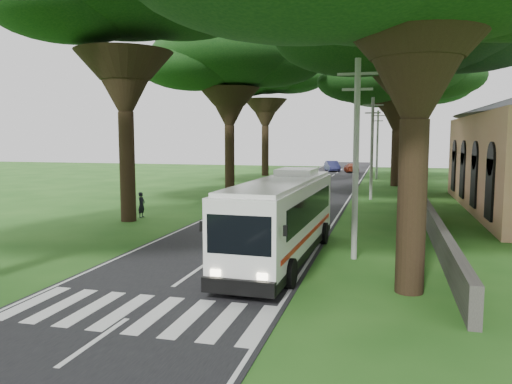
{
  "coord_description": "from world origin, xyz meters",
  "views": [
    {
      "loc": [
        6.73,
        -14.23,
        4.94
      ],
      "look_at": [
        0.4,
        9.72,
        2.2
      ],
      "focal_mm": 35.0,
      "sensor_mm": 36.0,
      "label": 1
    }
  ],
  "objects_px": {
    "pole_near": "(356,156)",
    "distant_car_a": "(296,176)",
    "distant_car_b": "(332,166)",
    "pedestrian": "(142,205)",
    "pole_mid": "(372,147)",
    "pole_far": "(377,143)",
    "distant_car_c": "(351,168)",
    "coach_bus": "(282,217)"
  },
  "relations": [
    {
      "from": "pole_mid",
      "to": "distant_car_a",
      "type": "bearing_deg",
      "value": 122.93
    },
    {
      "from": "distant_car_a",
      "to": "distant_car_b",
      "type": "distance_m",
      "value": 18.96
    },
    {
      "from": "pedestrian",
      "to": "distant_car_c",
      "type": "bearing_deg",
      "value": -7.18
    },
    {
      "from": "pole_mid",
      "to": "distant_car_b",
      "type": "xyz_separation_m",
      "value": [
        -6.47,
        31.8,
        -3.41
      ]
    },
    {
      "from": "pole_near",
      "to": "distant_car_a",
      "type": "bearing_deg",
      "value": 104.27
    },
    {
      "from": "pole_mid",
      "to": "distant_car_a",
      "type": "distance_m",
      "value": 15.8
    },
    {
      "from": "pole_near",
      "to": "distant_car_a",
      "type": "height_order",
      "value": "pole_near"
    },
    {
      "from": "distant_car_b",
      "to": "distant_car_c",
      "type": "height_order",
      "value": "distant_car_b"
    },
    {
      "from": "pole_mid",
      "to": "distant_car_b",
      "type": "height_order",
      "value": "pole_mid"
    },
    {
      "from": "distant_car_b",
      "to": "distant_car_c",
      "type": "bearing_deg",
      "value": -41.09
    },
    {
      "from": "coach_bus",
      "to": "distant_car_c",
      "type": "height_order",
      "value": "coach_bus"
    },
    {
      "from": "pole_mid",
      "to": "distant_car_b",
      "type": "relative_size",
      "value": 1.77
    },
    {
      "from": "pole_mid",
      "to": "pole_far",
      "type": "relative_size",
      "value": 1.0
    },
    {
      "from": "coach_bus",
      "to": "pedestrian",
      "type": "xyz_separation_m",
      "value": [
        -10.54,
        8.15,
        -0.96
      ]
    },
    {
      "from": "pole_far",
      "to": "pedestrian",
      "type": "distance_m",
      "value": 35.46
    },
    {
      "from": "distant_car_b",
      "to": "pedestrian",
      "type": "distance_m",
      "value": 45.01
    },
    {
      "from": "pole_mid",
      "to": "distant_car_b",
      "type": "bearing_deg",
      "value": 101.5
    },
    {
      "from": "pole_near",
      "to": "pedestrian",
      "type": "bearing_deg",
      "value": 151.26
    },
    {
      "from": "pole_near",
      "to": "coach_bus",
      "type": "relative_size",
      "value": 0.72
    },
    {
      "from": "distant_car_b",
      "to": "distant_car_c",
      "type": "distance_m",
      "value": 3.08
    },
    {
      "from": "coach_bus",
      "to": "distant_car_a",
      "type": "bearing_deg",
      "value": 101.11
    },
    {
      "from": "pole_mid",
      "to": "pedestrian",
      "type": "xyz_separation_m",
      "value": [
        -13.34,
        -12.68,
        -3.4
      ]
    },
    {
      "from": "distant_car_a",
      "to": "pedestrian",
      "type": "distance_m",
      "value": 26.09
    },
    {
      "from": "pole_mid",
      "to": "pedestrian",
      "type": "bearing_deg",
      "value": -136.44
    },
    {
      "from": "distant_car_a",
      "to": "pedestrian",
      "type": "height_order",
      "value": "pedestrian"
    },
    {
      "from": "pole_far",
      "to": "pole_near",
      "type": "bearing_deg",
      "value": -90.0
    },
    {
      "from": "coach_bus",
      "to": "pedestrian",
      "type": "distance_m",
      "value": 13.36
    },
    {
      "from": "pole_far",
      "to": "distant_car_b",
      "type": "distance_m",
      "value": 13.88
    },
    {
      "from": "distant_car_b",
      "to": "pedestrian",
      "type": "bearing_deg",
      "value": -116.03
    },
    {
      "from": "pole_near",
      "to": "pedestrian",
      "type": "xyz_separation_m",
      "value": [
        -13.34,
        7.32,
        -3.4
      ]
    },
    {
      "from": "distant_car_a",
      "to": "pedestrian",
      "type": "relative_size",
      "value": 2.47
    },
    {
      "from": "distant_car_c",
      "to": "distant_car_a",
      "type": "bearing_deg",
      "value": 64.82
    },
    {
      "from": "pole_far",
      "to": "distant_car_b",
      "type": "relative_size",
      "value": 1.77
    },
    {
      "from": "coach_bus",
      "to": "distant_car_b",
      "type": "distance_m",
      "value": 52.77
    },
    {
      "from": "pole_near",
      "to": "distant_car_b",
      "type": "distance_m",
      "value": 52.31
    },
    {
      "from": "coach_bus",
      "to": "pedestrian",
      "type": "height_order",
      "value": "coach_bus"
    },
    {
      "from": "distant_car_a",
      "to": "distant_car_b",
      "type": "xyz_separation_m",
      "value": [
        1.91,
        18.87,
        0.08
      ]
    },
    {
      "from": "pole_far",
      "to": "pedestrian",
      "type": "bearing_deg",
      "value": -112.2
    },
    {
      "from": "pole_far",
      "to": "distant_car_c",
      "type": "bearing_deg",
      "value": 109.1
    },
    {
      "from": "pole_mid",
      "to": "pole_far",
      "type": "bearing_deg",
      "value": 90.0
    },
    {
      "from": "coach_bus",
      "to": "distant_car_b",
      "type": "bearing_deg",
      "value": 95.72
    },
    {
      "from": "pole_near",
      "to": "distant_car_b",
      "type": "bearing_deg",
      "value": 97.12
    }
  ]
}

